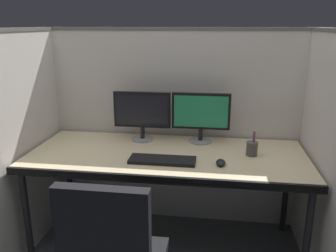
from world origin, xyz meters
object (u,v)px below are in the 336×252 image
Objects in this scene: keyboard_main at (162,160)px; pen_cup at (252,148)px; desk at (167,160)px; computer_mouse at (221,163)px; monitor_right at (201,114)px; monitor_left at (142,113)px.

pen_cup is (0.58, 0.20, 0.04)m from keyboard_main.
desk is 19.79× the size of computer_mouse.
desk is 0.44m from monitor_right.
monitor_right reaches higher than pen_cup.
keyboard_main reaches higher than desk.
keyboard_main is 0.37m from computer_mouse.
monitor_right is 4.48× the size of computer_mouse.
pen_cup reaches higher than keyboard_main.
monitor_right is 0.53m from keyboard_main.
pen_cup is (0.21, 0.20, 0.03)m from computer_mouse.
monitor_right is 0.46m from pen_cup.
keyboard_main is (-0.22, -0.43, -0.20)m from monitor_right.
keyboard_main is 0.62m from pen_cup.
computer_mouse is (0.37, -0.15, 0.07)m from desk.
keyboard_main is at bearing -62.29° from monitor_left.
monitor_left is 2.53× the size of pen_cup.
monitor_right is at bearing 52.76° from desk.
computer_mouse reaches higher than desk.
computer_mouse is 0.29m from pen_cup.
monitor_left is (-0.23, 0.27, 0.27)m from desk.
pen_cup is at bearing 4.88° from desk.
monitor_right is 1.00× the size of keyboard_main.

